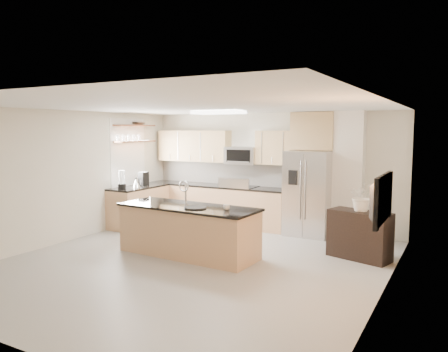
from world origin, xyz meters
The scene contains 27 objects.
floor centered at (0.00, 0.00, 0.00)m, with size 6.50×6.50×0.00m, color #999792.
ceiling centered at (0.00, 0.00, 2.60)m, with size 6.00×6.50×0.02m, color silver.
wall_back centered at (0.00, 3.25, 1.30)m, with size 6.00×0.02×2.60m, color silver.
wall_front centered at (0.00, -3.25, 1.30)m, with size 6.00×0.02×2.60m, color silver.
wall_left centered at (-3.00, 0.00, 1.30)m, with size 0.02×6.50×2.60m, color silver.
wall_right centered at (3.00, 0.00, 1.30)m, with size 0.02×6.50×2.60m, color silver.
back_counter centered at (-1.23, 2.93, 0.47)m, with size 3.55×0.66×1.44m.
left_counter centered at (-2.67, 1.85, 0.46)m, with size 0.66×1.50×0.92m.
range centered at (-0.60, 2.92, 0.47)m, with size 0.76×0.64×1.14m.
upper_cabinets centered at (-1.30, 3.09, 1.83)m, with size 3.50×0.33×0.75m.
microwave centered at (-0.60, 3.04, 1.63)m, with size 0.76×0.40×0.40m.
refrigerator centered at (1.06, 2.87, 0.89)m, with size 0.92×0.78×1.78m.
partition_column centered at (1.82, 3.10, 1.30)m, with size 0.60×0.30×2.60m, color white.
window centered at (-2.98, 1.85, 1.65)m, with size 0.04×1.15×1.65m.
shelf_lower centered at (-2.85, 1.95, 1.95)m, with size 0.30×1.20×0.04m, color brown.
shelf_upper centered at (-2.85, 1.95, 2.32)m, with size 0.30×1.20×0.04m, color brown.
ceiling_fixture centered at (-0.40, 1.60, 2.56)m, with size 1.00×0.50×0.06m, color white.
island centered at (-0.33, 0.40, 0.44)m, with size 2.59×1.04×1.31m.
credenza centered at (2.37, 1.63, 0.42)m, with size 1.04×0.44×0.83m, color black.
cup centered at (0.44, 0.40, 0.93)m, with size 0.11×0.11×0.09m, color white.
platter centered at (-0.09, 0.26, 0.89)m, with size 0.39×0.39×0.02m, color black.
blender centered at (-2.67, 1.30, 1.10)m, with size 0.18×0.18×0.41m.
kettle centered at (-2.63, 1.71, 1.02)m, with size 0.18×0.18×0.22m.
coffee_maker centered at (-2.69, 2.06, 1.07)m, with size 0.19×0.22×0.32m.
bowl centered at (-2.85, 2.13, 2.38)m, with size 0.38×0.38×0.09m, color silver.
flower_vase centered at (2.40, 1.64, 1.22)m, with size 0.69×0.60×0.77m, color silver.
television centered at (2.91, -0.20, 1.35)m, with size 1.08×0.14×0.62m, color black.
Camera 1 is at (3.89, -5.93, 2.21)m, focal length 35.00 mm.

